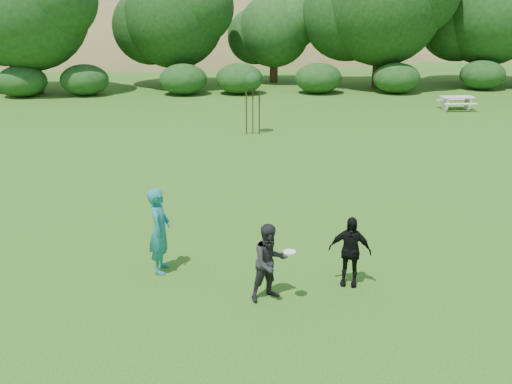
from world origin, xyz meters
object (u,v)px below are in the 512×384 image
(player_black, at_px, (350,251))
(picnic_table, at_px, (457,101))
(sapling, at_px, (253,82))
(player_grey, at_px, (270,262))
(player_teal, at_px, (160,231))

(player_black, relative_size, picnic_table, 0.90)
(sapling, xyz_separation_m, picnic_table, (11.79, 5.19, -1.90))
(player_grey, bearing_deg, sapling, 63.62)
(player_grey, xyz_separation_m, sapling, (0.48, 15.25, 1.57))
(player_teal, xyz_separation_m, player_black, (4.25, -0.92, -0.21))
(player_grey, height_order, player_black, player_grey)
(player_grey, bearing_deg, picnic_table, 34.45)
(player_teal, xyz_separation_m, sapling, (2.91, 13.80, 1.40))
(player_teal, relative_size, player_black, 1.26)
(sapling, bearing_deg, picnic_table, 23.76)
(sapling, height_order, picnic_table, sapling)
(sapling, distance_m, picnic_table, 13.03)
(player_black, xyz_separation_m, picnic_table, (10.45, 19.91, -0.29))
(player_teal, height_order, player_grey, player_teal)
(player_teal, bearing_deg, sapling, -6.70)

